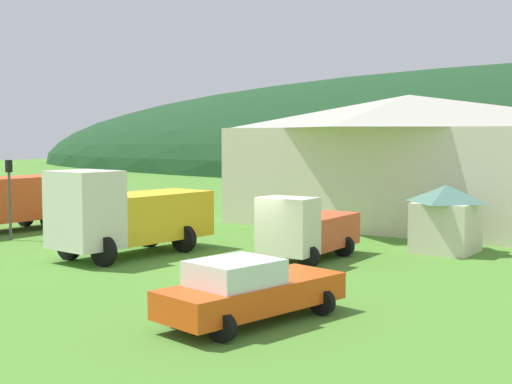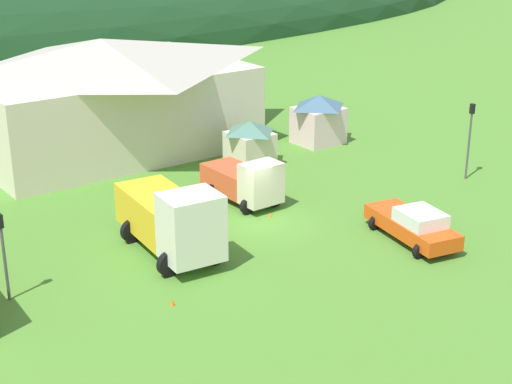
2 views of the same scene
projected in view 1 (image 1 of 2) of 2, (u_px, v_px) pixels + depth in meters
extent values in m
plane|color=#4C842D|center=(242.00, 268.00, 25.20)|extent=(200.00, 200.00, 0.00)
cube|color=beige|center=(408.00, 175.00, 38.39)|extent=(16.40, 11.75, 5.11)
pyramid|color=#B7B2A3|center=(409.00, 111.00, 38.11)|extent=(17.71, 12.69, 1.79)
cube|color=beige|center=(446.00, 227.00, 28.64)|extent=(2.29, 2.39, 2.02)
pyramid|color=#4C7A6B|center=(447.00, 194.00, 28.53)|extent=(2.47, 2.58, 0.71)
cube|color=#E04C23|center=(21.00, 198.00, 35.42)|extent=(2.63, 6.04, 2.11)
cylinder|color=black|center=(49.00, 218.00, 35.60)|extent=(1.10, 0.30, 1.10)
cylinder|color=black|center=(25.00, 216.00, 36.82)|extent=(1.10, 0.30, 1.10)
cube|color=silver|center=(85.00, 210.00, 26.13)|extent=(2.59, 2.24, 2.88)
cube|color=black|center=(82.00, 193.00, 26.00)|extent=(1.44, 1.73, 0.92)
cube|color=gold|center=(153.00, 215.00, 28.73)|extent=(2.84, 4.88, 1.86)
cylinder|color=black|center=(104.00, 251.00, 25.57)|extent=(1.10, 0.30, 1.10)
cylinder|color=black|center=(69.00, 245.00, 26.92)|extent=(1.10, 0.30, 1.10)
cylinder|color=black|center=(184.00, 239.00, 28.67)|extent=(1.10, 0.30, 1.10)
cylinder|color=black|center=(149.00, 234.00, 30.01)|extent=(1.10, 0.30, 1.10)
cube|color=beige|center=(288.00, 226.00, 25.67)|extent=(2.04, 1.43, 2.09)
cube|color=black|center=(287.00, 214.00, 25.57)|extent=(1.11, 1.13, 0.67)
cube|color=#DB512D|center=(319.00, 230.00, 27.69)|extent=(2.08, 3.41, 1.24)
cylinder|color=black|center=(308.00, 257.00, 25.29)|extent=(0.80, 0.30, 0.80)
cylinder|color=black|center=(268.00, 252.00, 26.21)|extent=(0.80, 0.30, 0.80)
cylinder|color=black|center=(344.00, 246.00, 27.70)|extent=(0.80, 0.30, 0.80)
cylinder|color=black|center=(306.00, 243.00, 28.62)|extent=(0.80, 0.30, 0.80)
cube|color=#E84D13|center=(253.00, 295.00, 17.99)|extent=(2.86, 5.45, 0.70)
cube|color=silver|center=(235.00, 272.00, 17.50)|extent=(2.09, 2.37, 0.62)
cylinder|color=black|center=(222.00, 328.00, 16.21)|extent=(0.68, 0.24, 0.68)
cylinder|color=black|center=(178.00, 315.00, 17.37)|extent=(0.68, 0.24, 0.68)
cylinder|color=black|center=(322.00, 302.00, 18.66)|extent=(0.68, 0.24, 0.68)
cylinder|color=black|center=(278.00, 292.00, 19.82)|extent=(0.68, 0.24, 0.68)
cylinder|color=#4C4C51|center=(10.00, 206.00, 31.91)|extent=(0.12, 0.12, 3.07)
cube|color=black|center=(9.00, 166.00, 31.76)|extent=(0.20, 0.24, 0.55)
sphere|color=green|center=(11.00, 166.00, 31.87)|extent=(0.14, 0.14, 0.14)
cone|color=orange|center=(265.00, 269.00, 25.01)|extent=(0.36, 0.36, 0.47)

